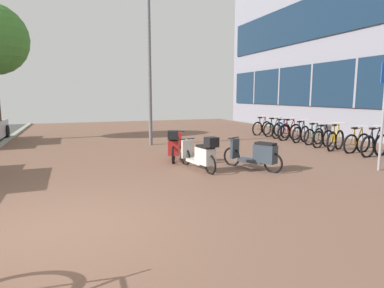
{
  "coord_description": "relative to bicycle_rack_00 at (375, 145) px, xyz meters",
  "views": [
    {
      "loc": [
        0.24,
        -4.92,
        1.93
      ],
      "look_at": [
        2.6,
        1.42,
        0.92
      ],
      "focal_mm": 30.52,
      "sensor_mm": 36.0,
      "label": 1
    }
  ],
  "objects": [
    {
      "name": "ground",
      "position": [
        -7.87,
        -2.69,
        -0.38
      ],
      "size": [
        21.0,
        40.0,
        0.13
      ],
      "color": "#323231"
    },
    {
      "name": "bicycle_rack_02",
      "position": [
        -0.25,
        1.39,
        -0.0
      ],
      "size": [
        1.29,
        0.6,
        1.01
      ],
      "color": "black",
      "rests_on": "ground"
    },
    {
      "name": "scooter_mid",
      "position": [
        -4.55,
        -0.36,
        0.05
      ],
      "size": [
        0.95,
        1.64,
        0.82
      ],
      "color": "black",
      "rests_on": "ground"
    },
    {
      "name": "bicycle_rack_00",
      "position": [
        0.0,
        0.0,
        0.0
      ],
      "size": [
        1.42,
        0.48,
        1.01
      ],
      "color": "black",
      "rests_on": "ground"
    },
    {
      "name": "bicycle_rack_05",
      "position": [
        -0.09,
        3.47,
        -0.01
      ],
      "size": [
        1.27,
        0.58,
        0.97
      ],
      "color": "black",
      "rests_on": "ground"
    },
    {
      "name": "bicycle_rack_06",
      "position": [
        -0.13,
        4.16,
        -0.0
      ],
      "size": [
        1.41,
        0.48,
        1.01
      ],
      "color": "black",
      "rests_on": "ground"
    },
    {
      "name": "bicycle_rack_04",
      "position": [
        -0.01,
        2.77,
        -0.03
      ],
      "size": [
        1.24,
        0.47,
        0.93
      ],
      "color": "black",
      "rests_on": "ground"
    },
    {
      "name": "scooter_near",
      "position": [
        -5.95,
        0.04,
        0.07
      ],
      "size": [
        0.63,
        1.76,
        0.95
      ],
      "color": "black",
      "rests_on": "ground"
    },
    {
      "name": "parking_sign",
      "position": [
        -1.6,
        -1.53,
        1.32
      ],
      "size": [
        0.4,
        0.07,
        2.74
      ],
      "color": "gray",
      "rests_on": "ground"
    },
    {
      "name": "bicycle_rack_07",
      "position": [
        -0.08,
        4.85,
        -0.01
      ],
      "size": [
        1.28,
        0.5,
        0.97
      ],
      "color": "black",
      "rests_on": "ground"
    },
    {
      "name": "bicycle_rack_03",
      "position": [
        -0.19,
        2.08,
        -0.03
      ],
      "size": [
        1.26,
        0.47,
        0.93
      ],
      "color": "black",
      "rests_on": "ground"
    },
    {
      "name": "bicycle_rack_08",
      "position": [
        0.01,
        5.55,
        -0.01
      ],
      "size": [
        1.35,
        0.48,
        0.97
      ],
      "color": "black",
      "rests_on": "ground"
    },
    {
      "name": "lamp_post",
      "position": [
        -6.14,
        4.91,
        2.93
      ],
      "size": [
        0.2,
        0.52,
        5.92
      ],
      "color": "slate",
      "rests_on": "ground"
    },
    {
      "name": "bicycle_rack_01",
      "position": [
        0.01,
        0.69,
        -0.02
      ],
      "size": [
        1.3,
        0.48,
        0.95
      ],
      "color": "black",
      "rests_on": "ground"
    },
    {
      "name": "bicycle_rack_09",
      "position": [
        -0.21,
        6.24,
        -0.01
      ],
      "size": [
        1.33,
        0.5,
        0.97
      ],
      "color": "black",
      "rests_on": "ground"
    },
    {
      "name": "scooter_far",
      "position": [
        -6.2,
        1.59,
        0.09
      ],
      "size": [
        0.92,
        1.74,
        0.97
      ],
      "color": "black",
      "rests_on": "ground"
    }
  ]
}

